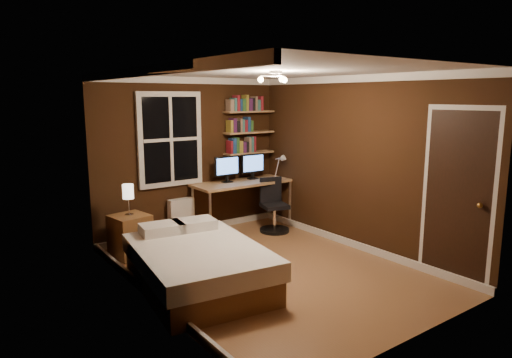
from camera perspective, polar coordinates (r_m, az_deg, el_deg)
floor at (r=5.98m, az=1.68°, el=-11.34°), size 4.20×4.20×0.00m
wall_back at (r=7.40m, az=-8.26°, el=2.76°), size 3.20×0.04×2.50m
wall_left at (r=4.85m, az=-13.39°, el=-1.34°), size 0.04×4.20×2.50m
wall_right at (r=6.73m, az=12.59°, el=1.88°), size 0.04×4.20×2.50m
ceiling at (r=5.57m, az=1.82°, el=13.32°), size 3.20×4.20×0.02m
window at (r=7.18m, az=-10.67°, el=4.88°), size 1.06×0.06×1.46m
door at (r=5.87m, az=23.82°, el=-2.19°), size 0.03×0.82×2.05m
door_knob at (r=5.70m, az=26.20°, el=-2.98°), size 0.06×0.06×0.06m
ceiling_fixture at (r=5.49m, az=2.47°, el=12.32°), size 0.44×0.44×0.18m
bookshelf_lower at (r=7.86m, az=-0.86°, el=3.30°), size 0.92×0.22×0.03m
books_row_lower at (r=7.84m, az=-0.86°, el=4.24°), size 0.54×0.16×0.23m
bookshelf_middle at (r=7.82m, az=-0.86°, el=5.85°), size 0.92×0.22×0.03m
books_row_middle at (r=7.81m, az=-0.87°, el=6.80°), size 0.48×0.16×0.23m
bookshelf_upper at (r=7.80m, az=-0.87°, el=8.41°), size 0.92×0.22×0.03m
books_row_upper at (r=7.80m, az=-0.87°, el=9.37°), size 0.66×0.16×0.23m
bed at (r=5.43m, az=-7.25°, el=-10.68°), size 1.58×2.02×0.63m
nightstand at (r=6.63m, az=-15.44°, el=-6.84°), size 0.54×0.54×0.59m
bedside_lamp at (r=6.50m, az=-15.66°, el=-2.52°), size 0.15×0.15×0.43m
radiator at (r=7.38m, az=-9.32°, el=-4.78°), size 0.41×0.14×0.61m
desk at (r=7.59m, az=-1.66°, el=-0.75°), size 1.71×0.64×0.81m
monitor_left at (r=7.48m, az=-3.64°, el=1.22°), size 0.46×0.12×0.43m
monitor_right at (r=7.77m, az=-0.40°, el=1.57°), size 0.46×0.12×0.43m
desk_lamp at (r=7.79m, az=3.03°, el=1.62°), size 0.14×0.32×0.44m
office_chair at (r=7.56m, az=2.21°, el=-4.14°), size 0.49×0.49×0.88m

